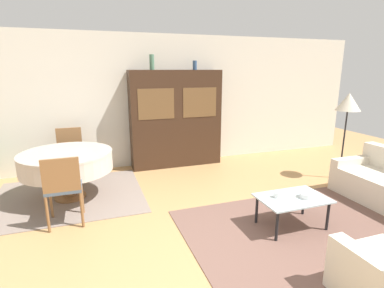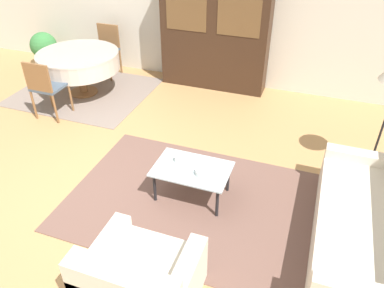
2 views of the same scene
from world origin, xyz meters
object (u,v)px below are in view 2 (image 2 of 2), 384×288
Objects in this scene: armchair at (140,282)px; display_cabinet at (215,32)px; couch at (368,229)px; potted_plant at (44,48)px; coffee_table at (192,171)px; bowl at (204,172)px; dining_chair_near at (45,85)px; dining_table at (79,61)px; cup at (179,159)px; dining_chair_far at (106,47)px.

armchair is 4.61m from display_cabinet.
couch is 2.94× the size of potted_plant.
display_cabinet is (-0.67, 3.02, 0.63)m from coffee_table.
potted_plant reaches higher than coffee_table.
bowl is at bearing 86.11° from armchair.
display_cabinet is 2.94m from dining_chair_near.
dining_chair_near is (-2.76, 1.00, 0.19)m from coffee_table.
dining_table reaches higher than armchair.
bowl is (0.35, -0.13, -0.00)m from cup.
dining_chair_far is (-2.09, -0.21, -0.44)m from display_cabinet.
couch reaches higher than cup.
cup is (2.57, -1.84, -0.16)m from dining_table.
cup is at bearing -35.62° from dining_table.
coffee_table is 9.59× the size of cup.
dining_chair_near is at bearing -50.69° from potted_plant.
armchair is 0.66× the size of dining_table.
coffee_table is at bearing -77.50° from display_cabinet.
dining_table is 0.91m from dining_chair_far.
dining_chair_far is at bearing -174.38° from display_cabinet.
dining_chair_far is (-4.67, 2.97, 0.28)m from couch.
coffee_table is 1.26× the size of potted_plant.
display_cabinet is 2.40m from dining_table.
dining_chair_near is (-4.67, 1.16, 0.28)m from couch.
couch is 4.82m from dining_chair_near.
armchair is at bearing -50.12° from dining_table.
dining_table is at bearing 129.88° from armchair.
dining_table is 7.78× the size of bowl.
dining_chair_far is 3.76m from cup.
display_cabinet is at bearing 105.03° from bowl.
cup is 0.37m from bowl.
dining_chair_near is at bearing 160.05° from cup.
bowl is (2.92, -1.97, -0.16)m from dining_table.
dining_chair_near reaches higher than cup.
display_cabinet reaches higher than coffee_table.
potted_plant is (-3.53, -0.27, -0.61)m from display_cabinet.
coffee_table is at bearing -33.28° from potted_plant.
dining_chair_near reaches higher than armchair.
dining_chair_near is 5.30× the size of bowl.
couch is 11.46× the size of bowl.
bowl is at bearing 135.42° from dining_chair_far.
couch is at bearing 35.46° from armchair.
dining_table is at bearing 146.01° from bowl.
bowl reaches higher than coffee_table.
dining_table is (-4.67, 2.06, 0.33)m from couch.
cup is (2.57, -2.75, -0.11)m from dining_chair_far.
potted_plant is (-6.10, 2.91, 0.11)m from couch.
dining_chair_near is 1.36× the size of potted_plant.
dining_chair_far reaches higher than dining_table.
cup is at bearing -19.95° from dining_chair_near.
armchair is 4.41m from dining_table.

